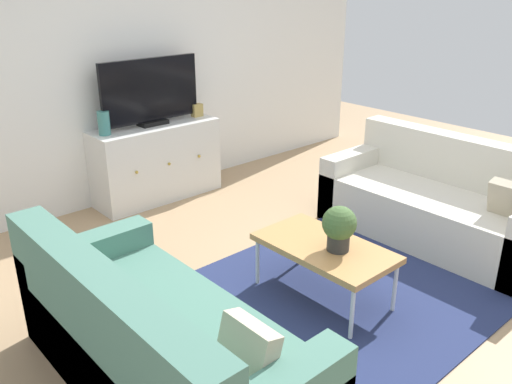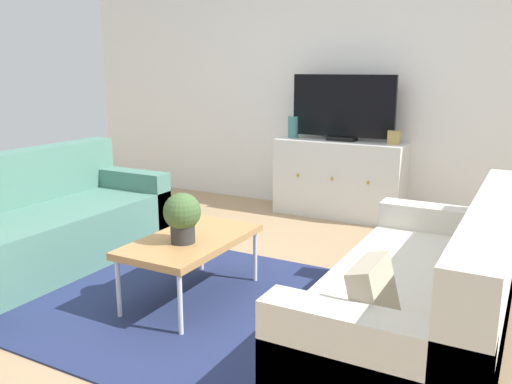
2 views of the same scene
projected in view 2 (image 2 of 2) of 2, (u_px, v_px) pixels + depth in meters
ground_plane at (208, 295)px, 3.49m from camera, size 10.00×10.00×0.00m
wall_back at (344, 79)px, 5.36m from camera, size 6.40×0.12×2.70m
area_rug at (194, 303)px, 3.36m from camera, size 2.50×1.90×0.01m
couch_left_side at (40, 227)px, 4.00m from camera, size 0.84×1.90×0.85m
couch_right_side at (433, 307)px, 2.67m from camera, size 0.84×1.90×0.85m
coffee_table at (191, 242)px, 3.35m from camera, size 0.53×0.95×0.42m
potted_plant at (182, 215)px, 3.21m from camera, size 0.23×0.23×0.31m
tv_console at (340, 178)px, 5.30m from camera, size 1.28×0.47×0.76m
flat_screen_tv at (343, 108)px, 5.16m from camera, size 1.03×0.16×0.64m
glass_vase at (293, 127)px, 5.43m from camera, size 0.11×0.11×0.22m
mantel_clock at (394, 137)px, 4.96m from camera, size 0.11×0.07×0.13m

